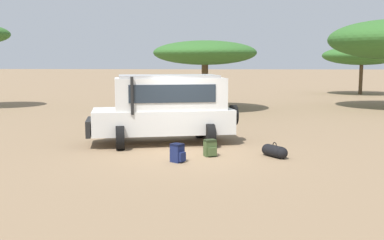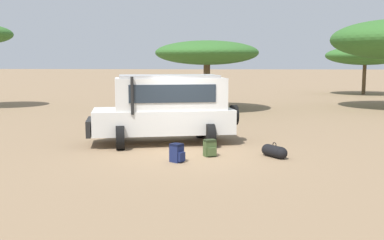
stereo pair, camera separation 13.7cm
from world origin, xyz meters
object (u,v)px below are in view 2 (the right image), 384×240
acacia_tree_right_mid (365,56)px  duffel_bag_low_black_case (274,151)px  safari_vehicle (166,107)px  backpack_cluster_center (177,153)px  acacia_tree_left_mid (207,53)px  backpack_beside_front_wheel (210,148)px

acacia_tree_right_mid → duffel_bag_low_black_case: bearing=-110.6°
safari_vehicle → acacia_tree_right_mid: 29.12m
backpack_cluster_center → acacia_tree_right_mid: (13.22, 28.46, 3.17)m
acacia_tree_left_mid → acacia_tree_right_mid: acacia_tree_right_mid is taller
acacia_tree_right_mid → safari_vehicle: bearing=-118.8°
backpack_cluster_center → acacia_tree_right_mid: bearing=65.1°
duffel_bag_low_black_case → backpack_beside_front_wheel: bearing=-178.6°
duffel_bag_low_black_case → acacia_tree_right_mid: 29.59m
acacia_tree_left_mid → safari_vehicle: bearing=-93.9°
safari_vehicle → acacia_tree_left_mid: size_ratio=0.83×
safari_vehicle → acacia_tree_left_mid: 11.68m
safari_vehicle → duffel_bag_low_black_case: bearing=-29.7°
safari_vehicle → acacia_tree_right_mid: (13.98, 25.46, 2.14)m
backpack_beside_front_wheel → acacia_tree_left_mid: (-0.89, 13.59, 3.16)m
acacia_tree_left_mid → duffel_bag_low_black_case: bearing=-78.1°
duffel_bag_low_black_case → acacia_tree_right_mid: (10.34, 27.53, 3.25)m
backpack_beside_front_wheel → duffel_bag_low_black_case: 1.97m
safari_vehicle → acacia_tree_right_mid: acacia_tree_right_mid is taller
duffel_bag_low_black_case → backpack_cluster_center: bearing=-162.3°
backpack_cluster_center → safari_vehicle: bearing=104.2°
backpack_beside_front_wheel → acacia_tree_left_mid: 13.98m
duffel_bag_low_black_case → acacia_tree_right_mid: bearing=69.4°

